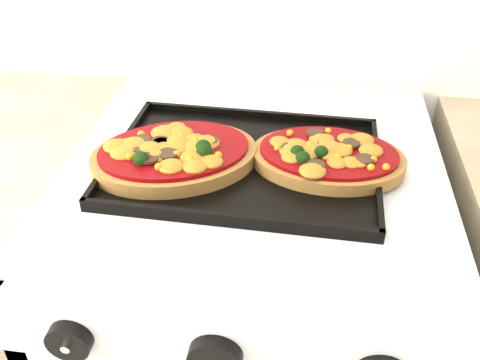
# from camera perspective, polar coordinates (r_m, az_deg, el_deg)

# --- Properties ---
(stove) EXTENTS (0.60, 0.60, 0.91)m
(stove) POSITION_cam_1_polar(r_m,az_deg,el_deg) (1.16, 1.20, -17.19)
(stove) COLOR white
(stove) RESTS_ON floor
(control_panel) EXTENTS (0.60, 0.02, 0.09)m
(control_panel) POSITION_cam_1_polar(r_m,az_deg,el_deg) (0.65, -1.89, -17.14)
(control_panel) COLOR white
(control_panel) RESTS_ON stove
(knob_left) EXTENTS (0.05, 0.02, 0.05)m
(knob_left) POSITION_cam_1_polar(r_m,az_deg,el_deg) (0.68, -17.74, -16.03)
(knob_left) COLOR black
(knob_left) RESTS_ON control_panel
(knob_center) EXTENTS (0.06, 0.02, 0.06)m
(knob_center) POSITION_cam_1_polar(r_m,az_deg,el_deg) (0.64, -2.68, -18.48)
(knob_center) COLOR black
(knob_center) RESTS_ON control_panel
(baking_tray) EXTENTS (0.41, 0.31, 0.02)m
(baking_tray) POSITION_cam_1_polar(r_m,az_deg,el_deg) (0.82, 0.49, 2.09)
(baking_tray) COLOR black
(baking_tray) RESTS_ON stove
(pizza_left) EXTENTS (0.30, 0.26, 0.04)m
(pizza_left) POSITION_cam_1_polar(r_m,az_deg,el_deg) (0.82, -7.02, 2.85)
(pizza_left) COLOR olive
(pizza_left) RESTS_ON baking_tray
(pizza_right) EXTENTS (0.24, 0.17, 0.03)m
(pizza_right) POSITION_cam_1_polar(r_m,az_deg,el_deg) (0.82, 9.40, 2.59)
(pizza_right) COLOR olive
(pizza_right) RESTS_ON baking_tray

